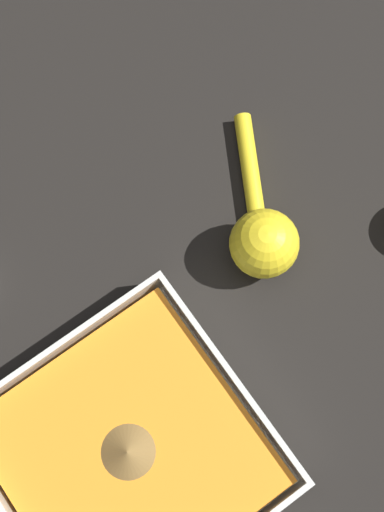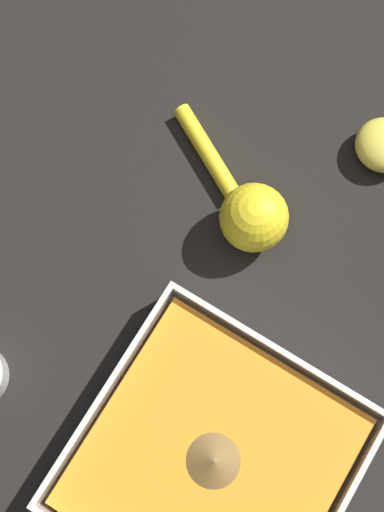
# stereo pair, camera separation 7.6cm
# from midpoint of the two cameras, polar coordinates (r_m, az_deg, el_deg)

# --- Properties ---
(ground_plane) EXTENTS (4.00, 4.00, 0.00)m
(ground_plane) POSITION_cam_midpoint_polar(r_m,az_deg,el_deg) (0.78, -5.17, -13.96)
(ground_plane) COLOR black
(square_dish) EXTENTS (0.26, 0.26, 0.06)m
(square_dish) POSITION_cam_midpoint_polar(r_m,az_deg,el_deg) (0.75, -2.05, -15.94)
(square_dish) COLOR silver
(square_dish) RESTS_ON ground_plane
(lemon_squeezer) EXTENTS (0.13, 0.19, 0.08)m
(lemon_squeezer) POSITION_cam_midpoint_polar(r_m,az_deg,el_deg) (0.78, 8.43, 1.12)
(lemon_squeezer) COLOR yellow
(lemon_squeezer) RESTS_ON ground_plane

